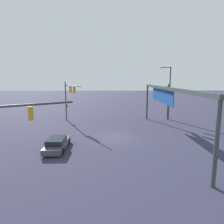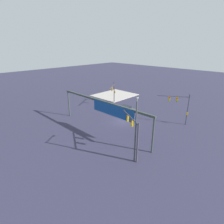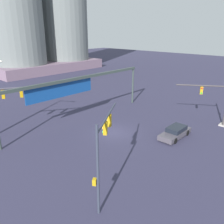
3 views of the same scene
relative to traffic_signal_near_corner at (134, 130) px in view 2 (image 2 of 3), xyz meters
The scene contains 8 objects.
ground_plane 13.36m from the traffic_signal_near_corner, 41.97° to the right, with size 191.62×191.62×0.00m, color #302E46.
sidewalk_corner 34.38m from the traffic_signal_near_corner, 42.21° to the right, with size 10.63×11.98×0.15m, color #B5ABA4.
traffic_signal_near_corner is the anchor object (origin of this frame).
traffic_signal_opposite_side 15.59m from the traffic_signal_near_corner, 88.06° to the right, with size 5.52×3.35×6.41m.
traffic_signal_cross_street 25.36m from the traffic_signal_near_corner, 39.80° to the right, with size 3.54×5.57×5.76m.
streetlamp_curved_arm 1.37m from the traffic_signal_near_corner, 142.13° to the left, with size 1.81×2.40×8.82m.
overhead_sign_gantry 9.03m from the traffic_signal_near_corner, 17.35° to the right, with size 22.32×0.43×5.97m.
sedan_car_approaching 19.97m from the traffic_signal_near_corner, 47.52° to the right, with size 4.63×1.87×1.21m.
Camera 2 is at (-23.36, 27.20, 15.49)m, focal length 29.38 mm.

